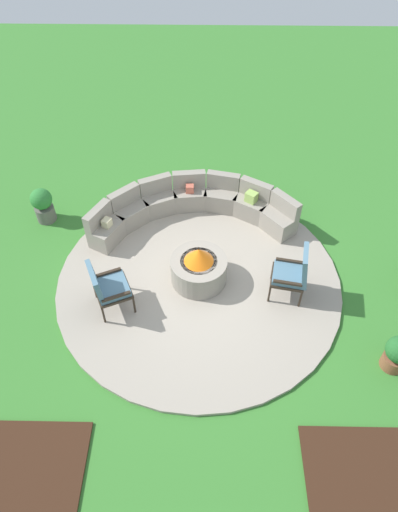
{
  "coord_description": "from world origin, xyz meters",
  "views": [
    {
      "loc": [
        0.1,
        -5.33,
        6.41
      ],
      "look_at": [
        0.0,
        0.2,
        0.45
      ],
      "focal_mm": 32.13,
      "sensor_mm": 36.0,
      "label": 1
    }
  ],
  "objects_px": {
    "fire_pit": "(199,268)",
    "lounge_chair_front_left": "(107,286)",
    "lounge_chair_front_right": "(294,272)",
    "potted_plant_1": "(43,204)",
    "curved_stone_bench": "(191,207)",
    "potted_plant_0": "(398,353)"
  },
  "relations": [
    {
      "from": "fire_pit",
      "to": "lounge_chair_front_left",
      "type": "bearing_deg",
      "value": -157.02
    },
    {
      "from": "curved_stone_bench",
      "to": "lounge_chair_front_left",
      "type": "distance_m",
      "value": 2.63
    },
    {
      "from": "fire_pit",
      "to": "lounge_chair_front_left",
      "type": "height_order",
      "value": "lounge_chair_front_left"
    },
    {
      "from": "fire_pit",
      "to": "lounge_chair_front_right",
      "type": "xyz_separation_m",
      "value": [
        1.61,
        -0.29,
        0.25
      ]
    },
    {
      "from": "potted_plant_1",
      "to": "lounge_chair_front_right",
      "type": "bearing_deg",
      "value": -21.68
    },
    {
      "from": "curved_stone_bench",
      "to": "fire_pit",
      "type": "bearing_deg",
      "value": -83.72
    },
    {
      "from": "potted_plant_0",
      "to": "potted_plant_1",
      "type": "xyz_separation_m",
      "value": [
        -6.2,
        3.26,
        0.04
      ]
    },
    {
      "from": "lounge_chair_front_right",
      "to": "potted_plant_0",
      "type": "bearing_deg",
      "value": -122.85
    },
    {
      "from": "lounge_chair_front_left",
      "to": "lounge_chair_front_right",
      "type": "distance_m",
      "value": 3.12
    },
    {
      "from": "curved_stone_bench",
      "to": "lounge_chair_front_right",
      "type": "height_order",
      "value": "lounge_chair_front_right"
    },
    {
      "from": "fire_pit",
      "to": "potted_plant_0",
      "type": "height_order",
      "value": "fire_pit"
    },
    {
      "from": "lounge_chair_front_right",
      "to": "potted_plant_0",
      "type": "height_order",
      "value": "lounge_chair_front_right"
    },
    {
      "from": "lounge_chair_front_right",
      "to": "potted_plant_1",
      "type": "xyz_separation_m",
      "value": [
        -4.77,
        1.89,
        -0.22
      ]
    },
    {
      "from": "curved_stone_bench",
      "to": "potted_plant_0",
      "type": "distance_m",
      "value": 4.6
    },
    {
      "from": "curved_stone_bench",
      "to": "lounge_chair_front_left",
      "type": "bearing_deg",
      "value": -120.26
    },
    {
      "from": "lounge_chair_front_left",
      "to": "potted_plant_1",
      "type": "height_order",
      "value": "lounge_chair_front_left"
    },
    {
      "from": "lounge_chair_front_left",
      "to": "potted_plant_0",
      "type": "height_order",
      "value": "lounge_chair_front_left"
    },
    {
      "from": "curved_stone_bench",
      "to": "potted_plant_0",
      "type": "height_order",
      "value": "curved_stone_bench"
    },
    {
      "from": "potted_plant_1",
      "to": "curved_stone_bench",
      "type": "bearing_deg",
      "value": 0.4
    },
    {
      "from": "lounge_chair_front_right",
      "to": "lounge_chair_front_left",
      "type": "bearing_deg",
      "value": 107.21
    },
    {
      "from": "lounge_chair_front_left",
      "to": "lounge_chair_front_right",
      "type": "xyz_separation_m",
      "value": [
        3.1,
        0.35,
        0.02
      ]
    },
    {
      "from": "lounge_chair_front_right",
      "to": "potted_plant_0",
      "type": "distance_m",
      "value": 2.0
    }
  ]
}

